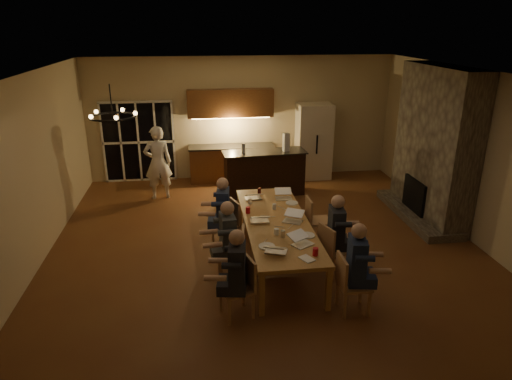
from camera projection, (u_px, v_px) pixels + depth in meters
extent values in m
plane|color=brown|center=(267.00, 252.00, 8.42)|extent=(9.00, 9.00, 0.00)
cube|color=tan|center=(241.00, 118.00, 12.07)|extent=(8.00, 0.04, 3.20)
cube|color=tan|center=(23.00, 180.00, 7.37)|extent=(0.04, 9.00, 3.20)
cube|color=tan|center=(484.00, 161.00, 8.37)|extent=(0.04, 9.00, 3.20)
cube|color=white|center=(269.00, 73.00, 7.31)|extent=(8.00, 9.00, 0.04)
cube|color=black|center=(139.00, 142.00, 11.88)|extent=(1.86, 0.08, 2.10)
cube|color=#736B5A|center=(435.00, 145.00, 9.44)|extent=(0.58, 2.50, 3.20)
cube|color=beige|center=(314.00, 141.00, 12.17)|extent=(0.90, 0.68, 2.00)
cube|color=#B9844A|center=(276.00, 241.00, 8.03)|extent=(1.10, 3.30, 0.75)
cube|color=black|center=(264.00, 173.00, 11.10)|extent=(2.04, 0.82, 1.08)
imported|color=white|center=(158.00, 163.00, 10.74)|extent=(0.70, 0.52, 1.76)
torus|color=black|center=(113.00, 117.00, 6.39)|extent=(0.66, 0.66, 0.03)
cylinder|color=white|center=(276.00, 232.00, 7.40)|extent=(0.08, 0.08, 0.10)
cylinder|color=white|center=(274.00, 207.00, 8.40)|extent=(0.07, 0.07, 0.10)
cylinder|color=white|center=(250.00, 201.00, 8.65)|extent=(0.08, 0.08, 0.10)
cylinder|color=red|center=(315.00, 252.00, 6.73)|extent=(0.08, 0.08, 0.12)
cylinder|color=red|center=(248.00, 210.00, 8.22)|extent=(0.08, 0.08, 0.12)
cylinder|color=#B2B2B7|center=(283.00, 234.00, 7.29)|extent=(0.07, 0.07, 0.12)
cylinder|color=#3F0F0C|center=(259.00, 191.00, 9.15)|extent=(0.07, 0.07, 0.12)
cylinder|color=white|center=(307.00, 235.00, 7.36)|extent=(0.25, 0.25, 0.02)
cylinder|color=white|center=(267.00, 246.00, 7.00)|extent=(0.26, 0.26, 0.02)
cylinder|color=white|center=(292.00, 203.00, 8.68)|extent=(0.24, 0.24, 0.02)
cube|color=white|center=(307.00, 259.00, 6.64)|extent=(0.25, 0.28, 0.01)
cylinder|color=#99999E|center=(244.00, 148.00, 10.72)|extent=(0.08, 0.08, 0.24)
cube|color=silver|center=(286.00, 142.00, 10.89)|extent=(0.16, 0.16, 0.43)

